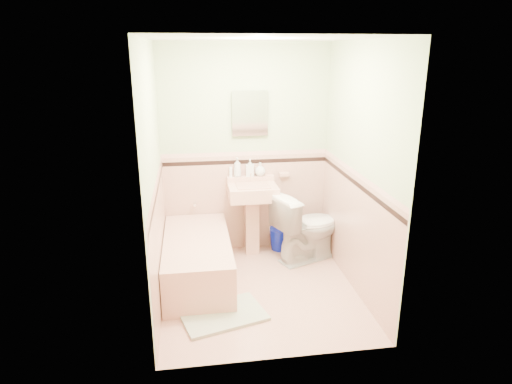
{
  "coord_description": "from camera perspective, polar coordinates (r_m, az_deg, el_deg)",
  "views": [
    {
      "loc": [
        -0.65,
        -4.09,
        2.4
      ],
      "look_at": [
        0.0,
        0.25,
        1.0
      ],
      "focal_mm": 31.31,
      "sensor_mm": 36.0,
      "label": 1
    }
  ],
  "objects": [
    {
      "name": "wainscot_front",
      "position": [
        3.56,
        3.27,
        -12.69
      ],
      "size": [
        2.0,
        0.0,
        2.0
      ],
      "primitive_type": "plane",
      "rotation": [
        -1.57,
        0.0,
        0.0
      ],
      "color": "#E0AB96",
      "rests_on": "ground"
    },
    {
      "name": "accent_left",
      "position": [
        4.3,
        -12.54,
        -0.06
      ],
      "size": [
        0.0,
        2.2,
        2.2
      ],
      "primitive_type": "plane",
      "rotation": [
        1.57,
        0.0,
        1.57
      ],
      "color": "black",
      "rests_on": "ground"
    },
    {
      "name": "bath_mat",
      "position": [
        4.38,
        -4.25,
        -15.36
      ],
      "size": [
        0.87,
        0.7,
        0.03
      ],
      "primitive_type": "cube",
      "rotation": [
        0.0,
        0.0,
        0.28
      ],
      "color": "#9FAC8F",
      "rests_on": "floor"
    },
    {
      "name": "medicine_cabinet",
      "position": [
        5.26,
        -0.8,
        10.02
      ],
      "size": [
        0.35,
        0.04,
        0.44
      ],
      "primitive_type": "cube",
      "color": "white",
      "rests_on": "wall_back"
    },
    {
      "name": "sink_faucet",
      "position": [
        5.34,
        -0.66,
        1.93
      ],
      "size": [
        0.02,
        0.02,
        0.1
      ],
      "primitive_type": "cylinder",
      "color": "silver",
      "rests_on": "sink"
    },
    {
      "name": "bathtub",
      "position": [
        4.93,
        -7.49,
        -8.67
      ],
      "size": [
        0.7,
        1.5,
        0.45
      ],
      "primitive_type": "cube",
      "color": "#D8A28C",
      "rests_on": "floor"
    },
    {
      "name": "bucket",
      "position": [
        5.64,
        3.12,
        -5.97
      ],
      "size": [
        0.29,
        0.29,
        0.28
      ],
      "primitive_type": null,
      "rotation": [
        0.0,
        0.0,
        -0.05
      ],
      "color": "#0917B4",
      "rests_on": "floor"
    },
    {
      "name": "wainscot_right",
      "position": [
        4.76,
        12.34,
        -4.96
      ],
      "size": [
        0.0,
        2.2,
        2.2
      ],
      "primitive_type": "plane",
      "rotation": [
        1.57,
        0.0,
        -1.57
      ],
      "color": "#E0AB96",
      "rests_on": "ground"
    },
    {
      "name": "wainscot_back",
      "position": [
        5.52,
        -1.29,
        -1.35
      ],
      "size": [
        2.0,
        0.0,
        2.0
      ],
      "primitive_type": "plane",
      "rotation": [
        1.57,
        0.0,
        0.0
      ],
      "color": "#E0AB96",
      "rests_on": "ground"
    },
    {
      "name": "wainscot_left",
      "position": [
        4.48,
        -12.18,
        -6.41
      ],
      "size": [
        0.0,
        2.2,
        2.2
      ],
      "primitive_type": "plane",
      "rotation": [
        1.57,
        0.0,
        1.57
      ],
      "color": "#E0AB96",
      "rests_on": "ground"
    },
    {
      "name": "accent_front",
      "position": [
        3.34,
        3.41,
        -4.9
      ],
      "size": [
        2.0,
        0.0,
        2.0
      ],
      "primitive_type": "plane",
      "rotation": [
        -1.57,
        0.0,
        0.0
      ],
      "color": "black",
      "rests_on": "ground"
    },
    {
      "name": "shoe",
      "position": [
        4.46,
        -3.85,
        -14.05
      ],
      "size": [
        0.14,
        0.07,
        0.06
      ],
      "primitive_type": "cube",
      "rotation": [
        0.0,
        0.0,
        0.0
      ],
      "color": "#BF1E59",
      "rests_on": "bath_mat"
    },
    {
      "name": "soap_bottle_mid",
      "position": [
        5.35,
        -0.77,
        3.14
      ],
      "size": [
        0.11,
        0.11,
        0.21
      ],
      "primitive_type": "imported",
      "rotation": [
        0.0,
        0.0,
        -0.16
      ],
      "color": "#B2B2B2",
      "rests_on": "sink"
    },
    {
      "name": "accent_back",
      "position": [
        5.37,
        -1.32,
        3.88
      ],
      "size": [
        2.0,
        0.0,
        2.0
      ],
      "primitive_type": "plane",
      "rotation": [
        1.57,
        0.0,
        0.0
      ],
      "color": "black",
      "rests_on": "ground"
    },
    {
      "name": "tub_faucet",
      "position": [
        5.44,
        -7.84,
        -1.48
      ],
      "size": [
        0.04,
        0.12,
        0.04
      ],
      "primitive_type": "cylinder",
      "rotation": [
        1.57,
        0.0,
        0.0
      ],
      "color": "silver",
      "rests_on": "wall_back"
    },
    {
      "name": "sink",
      "position": [
        5.37,
        -0.44,
        -3.66
      ],
      "size": [
        0.57,
        0.48,
        0.89
      ],
      "primitive_type": null,
      "color": "#D8A28C",
      "rests_on": "floor"
    },
    {
      "name": "wall_left",
      "position": [
        4.27,
        -12.9,
        1.59
      ],
      "size": [
        0.0,
        2.5,
        2.5
      ],
      "primitive_type": "plane",
      "rotation": [
        1.57,
        0.0,
        1.57
      ],
      "color": "#F2E3C5",
      "rests_on": "ground"
    },
    {
      "name": "wall_front",
      "position": [
        3.27,
        3.51,
        -2.92
      ],
      "size": [
        2.5,
        0.0,
        2.5
      ],
      "primitive_type": "plane",
      "rotation": [
        -1.57,
        0.0,
        0.0
      ],
      "color": "#F2E3C5",
      "rests_on": "ground"
    },
    {
      "name": "accent_right",
      "position": [
        4.59,
        12.69,
        1.04
      ],
      "size": [
        0.0,
        2.2,
        2.2
      ],
      "primitive_type": "plane",
      "rotation": [
        1.57,
        0.0,
        -1.57
      ],
      "color": "black",
      "rests_on": "ground"
    },
    {
      "name": "floor",
      "position": [
        4.79,
        0.45,
        -12.39
      ],
      "size": [
        2.2,
        2.2,
        0.0
      ],
      "primitive_type": "plane",
      "color": "#DDA691",
      "rests_on": "ground"
    },
    {
      "name": "cap_front",
      "position": [
        3.3,
        3.44,
        -3.3
      ],
      "size": [
        2.0,
        0.0,
        2.0
      ],
      "primitive_type": "plane",
      "rotation": [
        -1.57,
        0.0,
        0.0
      ],
      "color": "#DDA99B",
      "rests_on": "ground"
    },
    {
      "name": "cap_back",
      "position": [
        5.35,
        -1.33,
        4.93
      ],
      "size": [
        2.0,
        0.0,
        2.0
      ],
      "primitive_type": "plane",
      "rotation": [
        1.57,
        0.0,
        0.0
      ],
      "color": "#DDA99B",
      "rests_on": "ground"
    },
    {
      "name": "wall_back",
      "position": [
        5.36,
        -1.35,
        5.28
      ],
      "size": [
        2.5,
        0.0,
        2.5
      ],
      "primitive_type": "plane",
      "rotation": [
        1.57,
        0.0,
        0.0
      ],
      "color": "#F2E3C5",
      "rests_on": "ground"
    },
    {
      "name": "cap_left",
      "position": [
        4.27,
        -12.63,
        1.21
      ],
      "size": [
        0.0,
        2.2,
        2.2
      ],
      "primitive_type": "plane",
      "rotation": [
        1.57,
        0.0,
        1.57
      ],
      "color": "#DDA99B",
      "rests_on": "ground"
    },
    {
      "name": "ceiling",
      "position": [
        4.15,
        0.54,
        19.06
      ],
      "size": [
        2.2,
        2.2,
        0.0
      ],
      "primitive_type": "plane",
      "rotation": [
        3.14,
        0.0,
        0.0
      ],
      "color": "white",
      "rests_on": "ground"
    },
    {
      "name": "soap_bottle_left",
      "position": [
        5.33,
        -2.39,
        3.18
      ],
      "size": [
        0.11,
        0.11,
        0.23
      ],
      "primitive_type": "imported",
      "rotation": [
        0.0,
        0.0,
        0.21
      ],
      "color": "#B2B2B2",
      "rests_on": "sink"
    },
    {
      "name": "wall_right",
      "position": [
        4.56,
        13.01,
        2.62
      ],
      "size": [
        0.0,
        2.5,
        2.5
      ],
      "primitive_type": "plane",
      "rotation": [
        1.57,
        0.0,
        -1.57
      ],
      "color": "#F2E3C5",
      "rests_on": "ground"
    },
    {
      "name": "soap_bottle_right",
      "position": [
        5.38,
        0.53,
        2.94
      ],
      "size": [
        0.16,
        0.16,
        0.16
      ],
      "primitive_type": "imported",
      "rotation": [
        0.0,
        0.0,
        0.32
      ],
      "color": "#B2B2B2",
      "rests_on": "sink"
    },
    {
      "name": "tube",
      "position": [
        5.34,
        -3.25,
        2.58
      ],
      "size": [
        0.05,
        0.05,
        0.12
      ],
      "primitive_type": "cylinder",
      "rotation": [
        0.0,
        0.0,
        -0.36
      ],
      "color": "white",
      "rests_on": "sink"
    },
    {
      "name": "toilet",
      "position": [
        5.3,
        6.56,
        -4.42
      ],
      "size": [
        0.93,
        0.73,
        0.83
      ],
      "primitive_type": "imported",
      "rotation": [
        0.0,
        0.0,
        1.95
      ],
      "color": "white",
      "rests_on": "floor"
    },
    {
      "name": "soap_dish",
      "position": [
        5.47,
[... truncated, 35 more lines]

